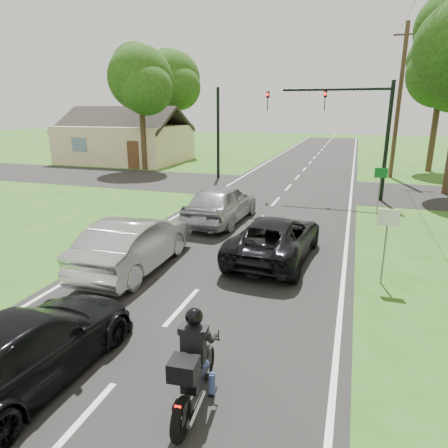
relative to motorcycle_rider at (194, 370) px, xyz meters
The scene contains 17 objects.
ground 3.52m from the motorcycle_rider, 117.12° to the left, with size 140.00×140.00×0.00m, color #295818.
road 13.18m from the motorcycle_rider, 96.85° to the left, with size 8.00×100.00×0.01m, color black.
cross_road 19.14m from the motorcycle_rider, 94.71° to the left, with size 60.00×7.00×0.01m, color black.
motorcycle_rider is the anchor object (origin of this frame).
dark_suv 7.07m from the motorcycle_rider, 90.50° to the left, with size 2.27×4.92×1.37m, color black.
silver_sedan 6.25m from the motorcycle_rider, 128.42° to the left, with size 1.67×4.80×1.58m, color #B1B1B6.
silver_suv 11.00m from the motorcycle_rider, 106.09° to the left, with size 1.96×4.88×1.66m, color #9A9EA2.
dark_car_behind 3.04m from the motorcycle_rider, behind, with size 1.87×4.59×1.33m, color black.
traffic_signal 17.50m from the motorcycle_rider, 84.09° to the left, with size 6.38×0.44×6.00m.
signal_pole_far 22.25m from the motorcycle_rider, 107.82° to the left, with size 0.20×0.20×6.00m, color black.
utility_pole_far 25.87m from the motorcycle_rider, 79.54° to the left, with size 1.60×0.28×10.00m.
sign_white 6.87m from the motorcycle_rider, 62.64° to the left, with size 0.55×0.07×2.12m.
sign_green 14.46m from the motorcycle_rider, 76.67° to the left, with size 0.55×0.07×2.12m.
tree_row_e 30.53m from the motorcycle_rider, 74.67° to the left, with size 5.28×5.12×9.61m.
tree_left_near 27.08m from the motorcycle_rider, 120.20° to the left, with size 5.12×4.96×9.22m.
tree_left_far 36.77m from the motorcycle_rider, 114.94° to the left, with size 5.76×5.58×10.14m.
house 32.29m from the motorcycle_rider, 122.99° to the left, with size 10.20×8.00×4.84m.
Camera 1 is at (3.70, -8.07, 4.70)m, focal length 32.00 mm.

